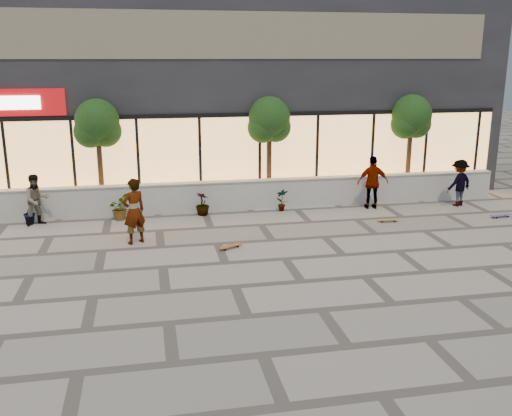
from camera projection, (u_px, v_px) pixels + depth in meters
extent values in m
plane|color=#A59A8F|center=(235.00, 287.00, 13.52)|extent=(80.00, 80.00, 0.00)
cube|color=silver|center=(204.00, 197.00, 20.03)|extent=(22.00, 0.35, 1.00)
cube|color=#B2AFA8|center=(203.00, 183.00, 19.89)|extent=(22.00, 0.42, 0.04)
cube|color=#242529|center=(188.00, 81.00, 24.28)|extent=(24.00, 9.00, 8.50)
cube|color=#E8A55C|center=(200.00, 159.00, 20.65)|extent=(23.04, 0.05, 3.00)
cube|color=black|center=(199.00, 116.00, 20.22)|extent=(23.04, 0.08, 0.15)
cube|color=brown|center=(197.00, 35.00, 19.54)|extent=(21.60, 0.05, 1.60)
imported|color=#113815|center=(30.00, 212.00, 18.47)|extent=(0.57, 0.57, 0.81)
imported|color=#113815|center=(119.00, 208.00, 18.99)|extent=(0.68, 0.77, 0.81)
imported|color=#113815|center=(203.00, 204.00, 19.51)|extent=(0.64, 0.64, 0.81)
imported|color=#113815|center=(282.00, 200.00, 20.03)|extent=(0.46, 0.35, 0.81)
cylinder|color=#4C351B|center=(100.00, 166.00, 19.75)|extent=(0.18, 0.18, 3.24)
sphere|color=#113815|center=(97.00, 121.00, 19.35)|extent=(1.50, 1.50, 1.50)
sphere|color=#113815|center=(90.00, 132.00, 19.35)|extent=(1.10, 1.10, 1.10)
sphere|color=#113815|center=(105.00, 131.00, 19.54)|extent=(1.10, 1.10, 1.10)
cylinder|color=#4C351B|center=(269.00, 160.00, 20.86)|extent=(0.18, 0.18, 3.24)
sphere|color=#113815|center=(269.00, 117.00, 20.47)|extent=(1.50, 1.50, 1.50)
sphere|color=#113815|center=(263.00, 128.00, 20.47)|extent=(1.10, 1.10, 1.10)
sphere|color=#113815|center=(276.00, 127.00, 20.65)|extent=(1.10, 1.10, 1.10)
cylinder|color=#4C351B|center=(409.00, 155.00, 21.88)|extent=(0.18, 0.18, 3.24)
sphere|color=#113815|center=(412.00, 114.00, 21.48)|extent=(1.50, 1.50, 1.50)
sphere|color=#113815|center=(405.00, 124.00, 21.48)|extent=(1.10, 1.10, 1.10)
sphere|color=#113815|center=(416.00, 124.00, 21.67)|extent=(1.10, 1.10, 1.10)
imported|color=silver|center=(134.00, 211.00, 16.42)|extent=(0.84, 0.75, 1.93)
imported|color=#907C5D|center=(37.00, 200.00, 18.27)|extent=(1.01, 0.94, 1.66)
imported|color=white|center=(373.00, 182.00, 20.26)|extent=(1.16, 0.60, 1.90)
imported|color=maroon|center=(459.00, 183.00, 20.65)|extent=(1.24, 0.96, 1.70)
cube|color=brown|center=(230.00, 246.00, 16.17)|extent=(0.72, 0.51, 0.02)
cylinder|color=black|center=(235.00, 245.00, 16.37)|extent=(0.06, 0.05, 0.05)
cylinder|color=black|center=(238.00, 247.00, 16.28)|extent=(0.06, 0.05, 0.05)
cylinder|color=black|center=(223.00, 249.00, 16.10)|extent=(0.06, 0.05, 0.05)
cylinder|color=black|center=(225.00, 250.00, 16.00)|extent=(0.06, 0.05, 0.05)
cube|color=olive|center=(388.00, 220.00, 18.77)|extent=(0.70, 0.21, 0.02)
cylinder|color=black|center=(394.00, 220.00, 18.87)|extent=(0.05, 0.03, 0.05)
cylinder|color=black|center=(395.00, 222.00, 18.75)|extent=(0.05, 0.03, 0.05)
cylinder|color=black|center=(381.00, 221.00, 18.82)|extent=(0.05, 0.03, 0.05)
cylinder|color=black|center=(383.00, 222.00, 18.70)|extent=(0.05, 0.03, 0.05)
cube|color=#574783|center=(501.00, 215.00, 19.31)|extent=(0.79, 0.31, 0.02)
cylinder|color=black|center=(505.00, 215.00, 19.46)|extent=(0.06, 0.04, 0.06)
cylinder|color=black|center=(508.00, 216.00, 19.34)|extent=(0.06, 0.04, 0.06)
cylinder|color=black|center=(494.00, 217.00, 19.31)|extent=(0.06, 0.04, 0.06)
cylinder|color=black|center=(497.00, 218.00, 19.18)|extent=(0.06, 0.04, 0.06)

